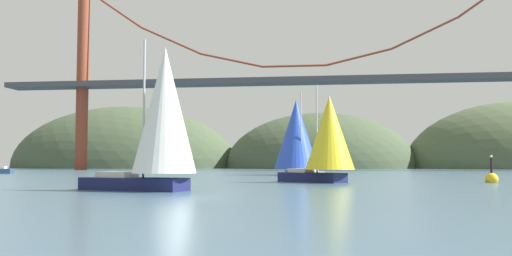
{
  "coord_description": "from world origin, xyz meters",
  "views": [
    {
      "loc": [
        7.36,
        -26.34,
        1.77
      ],
      "look_at": [
        0.0,
        29.35,
        5.3
      ],
      "focal_mm": 38.27,
      "sensor_mm": 36.0,
      "label": 1
    }
  ],
  "objects_px": {
    "sailboat_blue_spinnaker": "(296,136)",
    "channel_buoy": "(492,178)",
    "sailboat_white_mainsail": "(162,117)",
    "sailboat_yellow_sail": "(328,136)"
  },
  "relations": [
    {
      "from": "channel_buoy",
      "to": "sailboat_white_mainsail",
      "type": "bearing_deg",
      "value": -144.83
    },
    {
      "from": "sailboat_white_mainsail",
      "to": "sailboat_blue_spinnaker",
      "type": "bearing_deg",
      "value": 81.94
    },
    {
      "from": "sailboat_white_mainsail",
      "to": "channel_buoy",
      "type": "bearing_deg",
      "value": 35.17
    },
    {
      "from": "sailboat_yellow_sail",
      "to": "channel_buoy",
      "type": "relative_size",
      "value": 3.27
    },
    {
      "from": "sailboat_yellow_sail",
      "to": "sailboat_white_mainsail",
      "type": "bearing_deg",
      "value": -124.19
    },
    {
      "from": "sailboat_yellow_sail",
      "to": "channel_buoy",
      "type": "height_order",
      "value": "sailboat_yellow_sail"
    },
    {
      "from": "sailboat_white_mainsail",
      "to": "sailboat_blue_spinnaker",
      "type": "relative_size",
      "value": 0.86
    },
    {
      "from": "sailboat_blue_spinnaker",
      "to": "channel_buoy",
      "type": "distance_m",
      "value": 31.34
    },
    {
      "from": "sailboat_blue_spinnaker",
      "to": "channel_buoy",
      "type": "xyz_separation_m",
      "value": [
        18.33,
        -24.91,
        -5.05
      ]
    },
    {
      "from": "sailboat_white_mainsail",
      "to": "sailboat_blue_spinnaker",
      "type": "distance_m",
      "value": 42.45
    }
  ]
}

